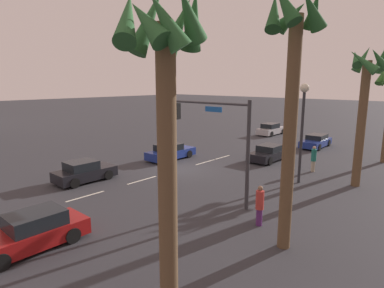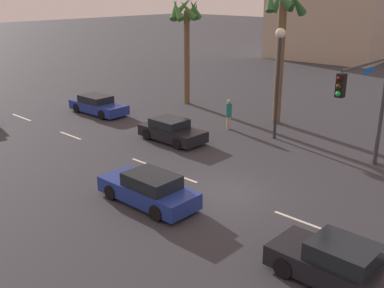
{
  "view_description": "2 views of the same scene",
  "coord_description": "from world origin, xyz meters",
  "px_view_note": "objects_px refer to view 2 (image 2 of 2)",
  "views": [
    {
      "loc": [
        16.85,
        16.22,
        6.43
      ],
      "look_at": [
        -1.35,
        -0.2,
        1.7
      ],
      "focal_mm": 29.94,
      "sensor_mm": 36.0,
      "label": 1
    },
    {
      "loc": [
        11.41,
        -14.22,
        8.41
      ],
      "look_at": [
        -1.67,
        -0.23,
        1.91
      ],
      "focal_mm": 42.87,
      "sensor_mm": 36.0,
      "label": 2
    }
  ],
  "objects_px": {
    "car_3": "(149,189)",
    "palm_tree_3": "(282,30)",
    "traffic_signal": "(369,96)",
    "pedestrian_1": "(229,113)",
    "streetlamp": "(279,63)",
    "car_5": "(336,264)",
    "palm_tree_0": "(186,22)",
    "car_4": "(98,105)",
    "car_1": "(172,131)"
  },
  "relations": [
    {
      "from": "car_3",
      "to": "palm_tree_3",
      "type": "relative_size",
      "value": 0.51
    },
    {
      "from": "traffic_signal",
      "to": "pedestrian_1",
      "type": "relative_size",
      "value": 2.93
    },
    {
      "from": "traffic_signal",
      "to": "streetlamp",
      "type": "xyz_separation_m",
      "value": [
        -6.09,
        1.99,
        0.61
      ]
    },
    {
      "from": "car_5",
      "to": "pedestrian_1",
      "type": "bearing_deg",
      "value": 140.21
    },
    {
      "from": "car_5",
      "to": "streetlamp",
      "type": "relative_size",
      "value": 0.61
    },
    {
      "from": "car_3",
      "to": "palm_tree_0",
      "type": "relative_size",
      "value": 0.56
    },
    {
      "from": "car_4",
      "to": "palm_tree_3",
      "type": "height_order",
      "value": "palm_tree_3"
    },
    {
      "from": "car_5",
      "to": "traffic_signal",
      "type": "xyz_separation_m",
      "value": [
        -3.09,
        8.67,
        3.2
      ]
    },
    {
      "from": "palm_tree_3",
      "to": "car_4",
      "type": "bearing_deg",
      "value": -147.77
    },
    {
      "from": "palm_tree_3",
      "to": "car_3",
      "type": "bearing_deg",
      "value": -78.43
    },
    {
      "from": "pedestrian_1",
      "to": "palm_tree_3",
      "type": "distance_m",
      "value": 6.17
    },
    {
      "from": "car_1",
      "to": "pedestrian_1",
      "type": "distance_m",
      "value": 4.24
    },
    {
      "from": "palm_tree_0",
      "to": "traffic_signal",
      "type": "bearing_deg",
      "value": -16.77
    },
    {
      "from": "car_1",
      "to": "streetlamp",
      "type": "xyz_separation_m",
      "value": [
        4.12,
        4.47,
        3.84
      ]
    },
    {
      "from": "car_3",
      "to": "palm_tree_0",
      "type": "bearing_deg",
      "value": 128.72
    },
    {
      "from": "car_1",
      "to": "car_5",
      "type": "height_order",
      "value": "car_5"
    },
    {
      "from": "car_1",
      "to": "pedestrian_1",
      "type": "xyz_separation_m",
      "value": [
        0.92,
        4.12,
        0.41
      ]
    },
    {
      "from": "car_1",
      "to": "traffic_signal",
      "type": "distance_m",
      "value": 11.0
    },
    {
      "from": "car_3",
      "to": "traffic_signal",
      "type": "distance_m",
      "value": 10.71
    },
    {
      "from": "traffic_signal",
      "to": "pedestrian_1",
      "type": "height_order",
      "value": "traffic_signal"
    },
    {
      "from": "palm_tree_0",
      "to": "palm_tree_3",
      "type": "bearing_deg",
      "value": 0.98
    },
    {
      "from": "car_3",
      "to": "palm_tree_0",
      "type": "height_order",
      "value": "palm_tree_0"
    },
    {
      "from": "pedestrian_1",
      "to": "palm_tree_0",
      "type": "xyz_separation_m",
      "value": [
        -6.73,
        3.18,
        5.06
      ]
    },
    {
      "from": "car_3",
      "to": "palm_tree_0",
      "type": "distance_m",
      "value": 18.41
    },
    {
      "from": "car_5",
      "to": "traffic_signal",
      "type": "bearing_deg",
      "value": 109.61
    },
    {
      "from": "car_5",
      "to": "pedestrian_1",
      "type": "relative_size",
      "value": 2.05
    },
    {
      "from": "car_1",
      "to": "traffic_signal",
      "type": "relative_size",
      "value": 0.73
    },
    {
      "from": "car_4",
      "to": "car_5",
      "type": "distance_m",
      "value": 22.64
    },
    {
      "from": "traffic_signal",
      "to": "streetlamp",
      "type": "distance_m",
      "value": 6.44
    },
    {
      "from": "pedestrian_1",
      "to": "streetlamp",
      "type": "bearing_deg",
      "value": 6.1
    },
    {
      "from": "streetlamp",
      "to": "palm_tree_0",
      "type": "bearing_deg",
      "value": 164.05
    },
    {
      "from": "car_1",
      "to": "streetlamp",
      "type": "bearing_deg",
      "value": 47.31
    },
    {
      "from": "car_5",
      "to": "car_4",
      "type": "bearing_deg",
      "value": 162.08
    },
    {
      "from": "car_4",
      "to": "car_5",
      "type": "height_order",
      "value": "car_5"
    },
    {
      "from": "car_1",
      "to": "streetlamp",
      "type": "distance_m",
      "value": 7.19
    },
    {
      "from": "streetlamp",
      "to": "car_3",
      "type": "bearing_deg",
      "value": -84.42
    },
    {
      "from": "traffic_signal",
      "to": "streetlamp",
      "type": "height_order",
      "value": "streetlamp"
    },
    {
      "from": "traffic_signal",
      "to": "palm_tree_0",
      "type": "xyz_separation_m",
      "value": [
        -16.03,
        4.83,
        2.23
      ]
    },
    {
      "from": "car_1",
      "to": "palm_tree_3",
      "type": "relative_size",
      "value": 0.46
    },
    {
      "from": "car_1",
      "to": "car_4",
      "type": "height_order",
      "value": "car_1"
    },
    {
      "from": "car_3",
      "to": "car_4",
      "type": "relative_size",
      "value": 0.97
    },
    {
      "from": "car_5",
      "to": "palm_tree_3",
      "type": "distance_m",
      "value": 18.3
    },
    {
      "from": "car_4",
      "to": "pedestrian_1",
      "type": "height_order",
      "value": "pedestrian_1"
    },
    {
      "from": "car_5",
      "to": "palm_tree_0",
      "type": "height_order",
      "value": "palm_tree_0"
    },
    {
      "from": "traffic_signal",
      "to": "palm_tree_3",
      "type": "distance_m",
      "value": 9.56
    },
    {
      "from": "car_5",
      "to": "palm_tree_0",
      "type": "xyz_separation_m",
      "value": [
        -19.12,
        13.5,
        5.44
      ]
    },
    {
      "from": "car_3",
      "to": "pedestrian_1",
      "type": "xyz_separation_m",
      "value": [
        -4.27,
        10.54,
        0.39
      ]
    },
    {
      "from": "car_5",
      "to": "pedestrian_1",
      "type": "height_order",
      "value": "pedestrian_1"
    },
    {
      "from": "pedestrian_1",
      "to": "car_5",
      "type": "bearing_deg",
      "value": -39.79
    },
    {
      "from": "car_1",
      "to": "car_4",
      "type": "distance_m",
      "value": 8.27
    }
  ]
}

